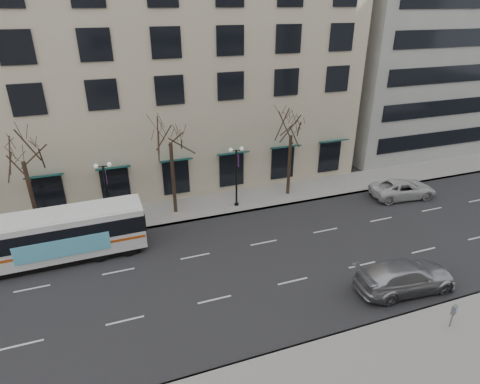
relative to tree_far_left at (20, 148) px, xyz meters
name	(u,v)px	position (x,y,z in m)	size (l,w,h in m)	color
ground	(204,276)	(10.00, -8.80, -6.70)	(160.00, 160.00, 0.00)	black
sidewalk_far	(233,202)	(15.00, 0.20, -6.62)	(80.00, 4.00, 0.15)	gray
building_hotel	(119,43)	(8.00, 12.20, 5.30)	(40.00, 20.00, 24.00)	#C5B996
tree_far_left	(20,148)	(0.00, 0.00, 0.00)	(3.60, 3.60, 8.34)	black
tree_far_mid	(169,130)	(10.00, 0.00, 0.21)	(3.60, 3.60, 8.55)	black
tree_far_right	(292,124)	(20.00, 0.00, -0.28)	(3.60, 3.60, 8.06)	black
lamp_post_left	(107,192)	(5.01, -0.60, -3.75)	(1.22, 0.45, 5.21)	black
lamp_post_right	(236,174)	(15.01, -0.60, -3.75)	(1.22, 0.45, 5.21)	black
city_bus	(47,237)	(0.99, -3.81, -4.86)	(12.45, 2.95, 3.36)	white
silver_car	(406,276)	(20.90, -13.94, -5.81)	(2.48, 6.09, 1.77)	#A7A9AF
white_pickup	(403,189)	(29.23, -3.72, -5.91)	(2.60, 5.64, 1.57)	silver
pay_station	(454,312)	(20.95, -17.39, -5.56)	(0.34, 0.27, 1.36)	slate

